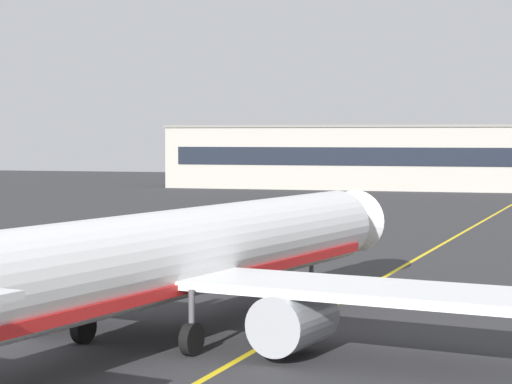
# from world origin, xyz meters

# --- Properties ---
(taxiway_centreline) EXTENTS (12.25, 179.62, 0.01)m
(taxiway_centreline) POSITION_xyz_m (0.00, 30.00, 0.00)
(taxiway_centreline) COLOR yellow
(taxiway_centreline) RESTS_ON ground
(airliner_foreground) EXTENTS (32.30, 41.17, 11.65)m
(airliner_foreground) POSITION_xyz_m (-5.26, 15.09, 3.37)
(airliner_foreground) COLOR white
(airliner_foreground) RESTS_ON ground
(safety_cone_by_nose_gear) EXTENTS (0.44, 0.44, 0.55)m
(safety_cone_by_nose_gear) POSITION_xyz_m (-4.14, 30.69, 0.26)
(safety_cone_by_nose_gear) COLOR orange
(safety_cone_by_nose_gear) RESTS_ON ground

